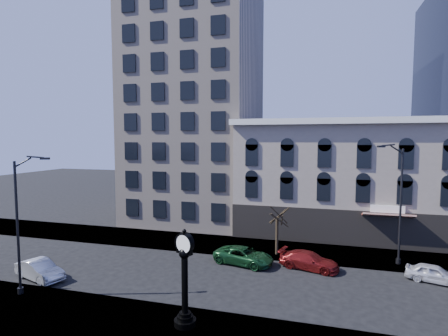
% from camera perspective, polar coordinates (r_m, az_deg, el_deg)
% --- Properties ---
extents(ground, '(160.00, 160.00, 0.00)m').
position_cam_1_polar(ground, '(28.35, -6.38, -16.90)').
color(ground, black).
rests_on(ground, ground).
extents(sidewalk_far, '(160.00, 6.00, 0.12)m').
position_cam_1_polar(sidewalk_far, '(35.45, -1.38, -12.30)').
color(sidewalk_far, gray).
rests_on(sidewalk_far, ground).
extents(sidewalk_near, '(160.00, 6.00, 0.12)m').
position_cam_1_polar(sidewalk_near, '(21.83, -15.08, -23.81)').
color(sidewalk_near, gray).
rests_on(sidewalk_near, ground).
extents(cream_tower, '(15.90, 15.40, 42.50)m').
position_cam_1_polar(cream_tower, '(47.03, -4.75, 15.58)').
color(cream_tower, beige).
rests_on(cream_tower, ground).
extents(victorian_row, '(22.60, 11.19, 12.50)m').
position_cam_1_polar(victorian_row, '(40.56, 18.50, -1.81)').
color(victorian_row, gray).
rests_on(victorian_row, ground).
extents(street_clock, '(1.23, 1.23, 5.44)m').
position_cam_1_polar(street_clock, '(20.31, -6.43, -18.04)').
color(street_clock, black).
rests_on(street_clock, sidewalk_near).
extents(street_lamp_near, '(2.31, 1.15, 9.41)m').
position_cam_1_polar(street_lamp_near, '(26.30, -29.52, -2.90)').
color(street_lamp_near, black).
rests_on(street_lamp_near, sidewalk_near).
extents(street_lamp_far, '(2.47, 1.27, 10.12)m').
position_cam_1_polar(street_lamp_far, '(31.42, 25.95, -0.64)').
color(street_lamp_far, black).
rests_on(street_lamp_far, sidewalk_far).
extents(bare_tree_far, '(3.09, 3.09, 5.30)m').
position_cam_1_polar(bare_tree_far, '(31.69, 8.68, -6.85)').
color(bare_tree_far, '#322719').
rests_on(bare_tree_far, sidewalk_far).
extents(car_near_b, '(4.60, 2.72, 1.43)m').
position_cam_1_polar(car_near_b, '(30.37, -27.88, -14.50)').
color(car_near_b, '#A5A8AD').
rests_on(car_near_b, ground).
extents(car_far_a, '(5.42, 3.39, 1.40)m').
position_cam_1_polar(car_far_a, '(30.14, 3.25, -14.13)').
color(car_far_a, '#143F1E').
rests_on(car_far_a, ground).
extents(car_far_b, '(5.08, 3.02, 1.38)m').
position_cam_1_polar(car_far_b, '(29.86, 13.69, -14.46)').
color(car_far_b, maroon).
rests_on(car_far_b, ground).
extents(car_far_c, '(4.07, 2.59, 1.29)m').
position_cam_1_polar(car_far_c, '(30.73, 31.11, -14.55)').
color(car_far_c, silver).
rests_on(car_far_c, ground).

